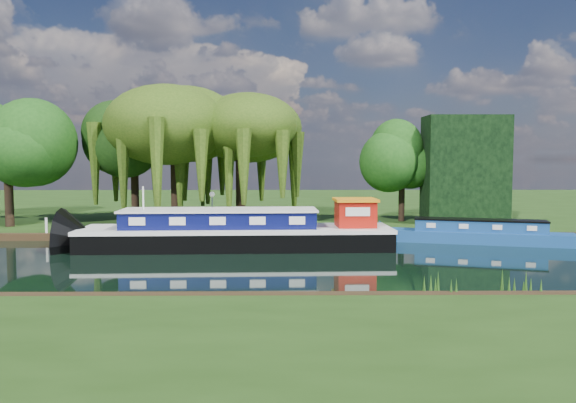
{
  "coord_description": "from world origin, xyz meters",
  "views": [
    {
      "loc": [
        5.31,
        -27.9,
        5.21
      ],
      "look_at": [
        5.64,
        4.24,
        2.8
      ],
      "focal_mm": 35.0,
      "sensor_mm": 36.0,
      "label": 1
    }
  ],
  "objects": [
    {
      "name": "mooring_posts",
      "position": [
        -0.5,
        8.4,
        0.95
      ],
      "size": [
        19.16,
        0.16,
        1.0
      ],
      "color": "silver",
      "rests_on": "far_bank"
    },
    {
      "name": "ground",
      "position": [
        0.0,
        0.0,
        0.0
      ],
      "size": [
        120.0,
        120.0,
        0.0
      ],
      "primitive_type": "plane",
      "color": "black"
    },
    {
      "name": "willow_left",
      "position": [
        -2.69,
        14.16,
        7.54
      ],
      "size": [
        8.14,
        8.14,
        9.76
      ],
      "color": "black",
      "rests_on": "far_bank"
    },
    {
      "name": "white_cruiser",
      "position": [
        21.59,
        6.19,
        0.0
      ],
      "size": [
        2.68,
        2.47,
        1.18
      ],
      "primitive_type": "imported",
      "rotation": [
        0.0,
        0.0,
        1.85
      ],
      "color": "silver",
      "rests_on": "ground"
    },
    {
      "name": "lamppost",
      "position": [
        0.5,
        10.5,
        2.42
      ],
      "size": [
        0.36,
        0.36,
        2.56
      ],
      "color": "silver",
      "rests_on": "far_bank"
    },
    {
      "name": "tree_far_mid",
      "position": [
        -6.07,
        15.45,
        6.25
      ],
      "size": [
        5.14,
        5.14,
        8.41
      ],
      "color": "black",
      "rests_on": "far_bank"
    },
    {
      "name": "narrowboat",
      "position": [
        17.62,
        6.68,
        0.58
      ],
      "size": [
        11.22,
        4.82,
        1.62
      ],
      "rotation": [
        0.0,
        0.0,
        -0.28
      ],
      "color": "navy",
      "rests_on": "ground"
    },
    {
      "name": "willow_right",
      "position": [
        2.21,
        13.76,
        6.92
      ],
      "size": [
        7.28,
        7.28,
        8.87
      ],
      "color": "black",
      "rests_on": "far_bank"
    },
    {
      "name": "dutch_barge",
      "position": [
        2.8,
        4.74,
        0.94
      ],
      "size": [
        18.18,
        4.71,
        3.81
      ],
      "rotation": [
        0.0,
        0.0,
        0.04
      ],
      "color": "black",
      "rests_on": "ground"
    },
    {
      "name": "tree_far_right",
      "position": [
        14.55,
        15.21,
        5.09
      ],
      "size": [
        4.11,
        4.11,
        6.72
      ],
      "color": "black",
      "rests_on": "far_bank"
    },
    {
      "name": "far_bank",
      "position": [
        0.0,
        34.0,
        0.23
      ],
      "size": [
        120.0,
        52.0,
        0.45
      ],
      "primitive_type": "cube",
      "color": "#1A330E",
      "rests_on": "ground"
    },
    {
      "name": "reeds_near",
      "position": [
        6.87,
        -7.57,
        0.55
      ],
      "size": [
        33.7,
        1.5,
        1.1
      ],
      "color": "#214612",
      "rests_on": "ground"
    },
    {
      "name": "conifer_hedge",
      "position": [
        19.0,
        14.0,
        4.45
      ],
      "size": [
        6.0,
        3.0,
        8.0
      ],
      "primitive_type": "cube",
      "color": "black",
      "rests_on": "far_bank"
    },
    {
      "name": "tree_far_left",
      "position": [
        -14.13,
        12.07,
        6.46
      ],
      "size": [
        5.46,
        5.46,
        8.79
      ],
      "color": "black",
      "rests_on": "far_bank"
    }
  ]
}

